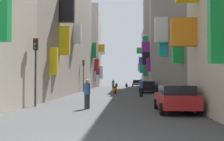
# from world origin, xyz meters

# --- Properties ---
(ground_plane) EXTENTS (140.00, 140.00, 0.00)m
(ground_plane) POSITION_xyz_m (0.00, 30.00, 0.00)
(ground_plane) COLOR #424244
(building_left_mid_a) EXTENTS (7.39, 28.53, 20.63)m
(building_left_mid_a) POSITION_xyz_m (-8.00, 26.63, 10.31)
(building_left_mid_a) COLOR #9E9384
(building_left_mid_a) RESTS_ON ground
(building_left_mid_b) EXTENTS (6.81, 11.14, 15.42)m
(building_left_mid_b) POSITION_xyz_m (-7.99, 46.47, 7.70)
(building_left_mid_b) COLOR slate
(building_left_mid_b) RESTS_ON ground
(building_left_mid_c) EXTENTS (7.29, 7.95, 18.67)m
(building_left_mid_c) POSITION_xyz_m (-7.99, 56.02, 9.33)
(building_left_mid_c) COLOR #B2A899
(building_left_mid_c) RESTS_ON ground
(building_right_mid_a) EXTENTS (7.17, 23.36, 18.18)m
(building_right_mid_a) POSITION_xyz_m (8.00, 22.72, 9.09)
(building_right_mid_a) COLOR slate
(building_right_mid_a) RESTS_ON ground
(building_right_mid_b) EXTENTS (7.25, 4.47, 19.50)m
(building_right_mid_b) POSITION_xyz_m (7.98, 36.64, 9.73)
(building_right_mid_b) COLOR #9E9384
(building_right_mid_b) RESTS_ON ground
(building_right_mid_c) EXTENTS (7.35, 13.84, 21.26)m
(building_right_mid_c) POSITION_xyz_m (7.99, 45.79, 10.62)
(building_right_mid_c) COLOR slate
(building_right_mid_c) RESTS_ON ground
(building_right_far) EXTENTS (7.30, 7.28, 12.83)m
(building_right_far) POSITION_xyz_m (7.98, 56.36, 6.41)
(building_right_far) COLOR #9E9384
(building_right_far) RESTS_ON ground
(parked_car_grey) EXTENTS (1.99, 3.94, 1.48)m
(parked_car_grey) POSITION_xyz_m (3.49, 53.19, 0.77)
(parked_car_grey) COLOR slate
(parked_car_grey) RESTS_ON ground
(parked_car_red) EXTENTS (2.00, 3.96, 1.43)m
(parked_car_red) POSITION_xyz_m (3.85, 8.75, 0.76)
(parked_car_red) COLOR #B21E1E
(parked_car_red) RESTS_ON ground
(parked_car_black) EXTENTS (2.02, 4.23, 1.45)m
(parked_car_black) POSITION_xyz_m (3.87, 27.98, 0.76)
(parked_car_black) COLOR black
(parked_car_black) RESTS_ON ground
(scooter_blue) EXTENTS (0.46, 1.84, 1.13)m
(scooter_blue) POSITION_xyz_m (1.23, 42.92, 0.46)
(scooter_blue) COLOR #2D4CAD
(scooter_blue) RESTS_ON ground
(scooter_orange) EXTENTS (0.62, 1.79, 1.13)m
(scooter_orange) POSITION_xyz_m (-0.20, 26.05, 0.46)
(scooter_orange) COLOR orange
(scooter_orange) RESTS_ON ground
(scooter_black) EXTENTS (0.47, 1.97, 1.13)m
(scooter_black) POSITION_xyz_m (-0.68, 44.66, 0.46)
(scooter_black) COLOR black
(scooter_black) RESTS_ON ground
(pedestrian_crossing) EXTENTS (0.51, 0.51, 1.68)m
(pedestrian_crossing) POSITION_xyz_m (-0.73, 32.99, 0.84)
(pedestrian_crossing) COLOR #252525
(pedestrian_crossing) RESTS_ON ground
(pedestrian_near_left) EXTENTS (0.53, 0.53, 1.76)m
(pedestrian_near_left) POSITION_xyz_m (-1.12, 10.04, 0.88)
(pedestrian_near_left) COLOR #2C2C2C
(pedestrian_near_left) RESTS_ON ground
(pedestrian_near_right) EXTENTS (0.54, 0.54, 1.78)m
(pedestrian_near_right) POSITION_xyz_m (2.66, 20.29, 0.89)
(pedestrian_near_right) COLOR black
(pedestrian_near_right) RESTS_ON ground
(traffic_light_near_corner) EXTENTS (0.26, 0.34, 4.30)m
(traffic_light_near_corner) POSITION_xyz_m (-4.61, 29.80, 2.93)
(traffic_light_near_corner) COLOR #2D2D2D
(traffic_light_near_corner) RESTS_ON ground
(traffic_light_far_corner) EXTENTS (0.26, 0.34, 4.38)m
(traffic_light_far_corner) POSITION_xyz_m (-4.62, 11.07, 2.97)
(traffic_light_far_corner) COLOR #2D2D2D
(traffic_light_far_corner) RESTS_ON ground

